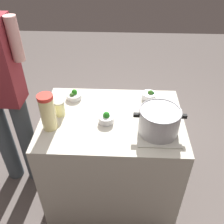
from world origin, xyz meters
TOP-DOWN VIEW (x-y plane):
  - ground_plane at (0.00, 0.00)m, footprint 8.00×8.00m
  - counter_slab at (0.00, 0.00)m, footprint 1.03×0.75m
  - dish_cloth at (-0.32, 0.14)m, footprint 0.28×0.31m
  - cooking_pot at (-0.32, 0.14)m, footprint 0.34×0.27m
  - lemonade_pitcher at (0.42, 0.13)m, footprint 0.10×0.10m
  - mason_jar at (0.38, -0.02)m, footprint 0.08×0.08m
  - broccoli_bowl_front at (0.31, -0.23)m, footprint 0.12×0.12m
  - broccoli_bowl_center at (-0.29, -0.25)m, footprint 0.11×0.11m
  - broccoli_bowl_back at (0.04, 0.05)m, footprint 0.11×0.11m
  - person_cook at (0.85, -0.13)m, footprint 0.50×0.21m

SIDE VIEW (x-z plane):
  - ground_plane at x=0.00m, z-range 0.00..0.00m
  - counter_slab at x=0.00m, z-range 0.00..0.86m
  - dish_cloth at x=-0.32m, z-range 0.86..0.86m
  - broccoli_bowl_front at x=0.31m, z-range 0.84..0.92m
  - broccoli_bowl_center at x=-0.29m, z-range 0.85..0.93m
  - broccoli_bowl_back at x=0.04m, z-range 0.85..0.94m
  - mason_jar at x=0.38m, z-range 0.86..0.97m
  - cooking_pot at x=-0.32m, z-range 0.87..1.04m
  - person_cook at x=0.85m, z-range 0.09..1.83m
  - lemonade_pitcher at x=0.42m, z-range 0.86..1.12m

